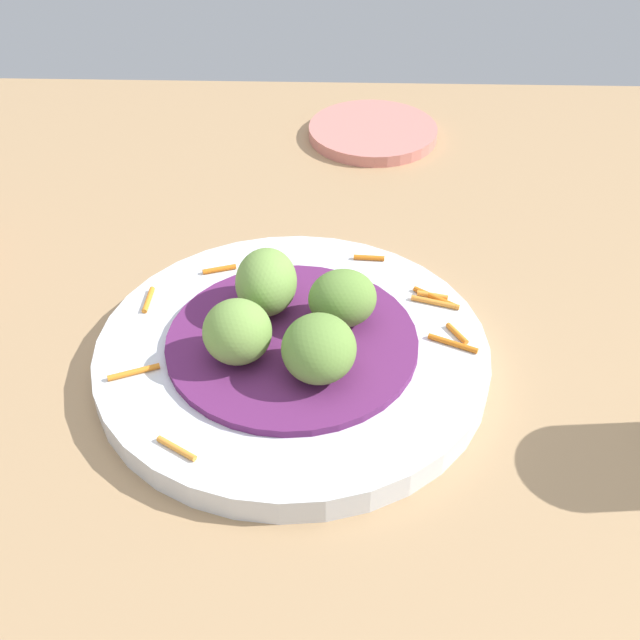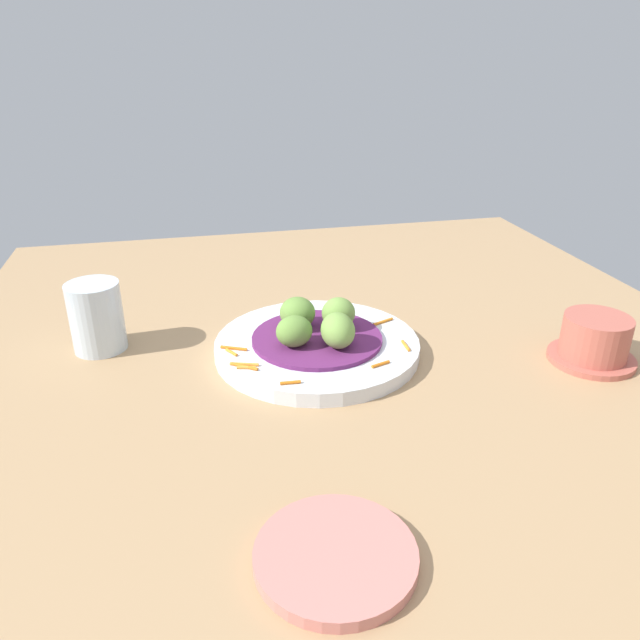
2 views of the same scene
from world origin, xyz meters
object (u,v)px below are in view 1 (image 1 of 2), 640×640
at_px(guac_scoop_center, 342,299).
at_px(side_plate_small, 373,132).
at_px(guac_scoop_left, 319,348).
at_px(guac_scoop_right, 266,282).
at_px(main_plate, 292,355).
at_px(guac_scoop_back, 237,332).

height_order(guac_scoop_center, side_plate_small, guac_scoop_center).
relative_size(guac_scoop_left, guac_scoop_right, 0.94).
xyz_separation_m(main_plate, guac_scoop_center, (-0.03, -0.02, 0.04)).
xyz_separation_m(guac_scoop_left, guac_scoop_center, (-0.01, -0.06, -0.00)).
height_order(guac_scoop_center, guac_scoop_right, guac_scoop_right).
xyz_separation_m(guac_scoop_right, guac_scoop_back, (0.01, 0.06, -0.00)).
height_order(guac_scoop_center, guac_scoop_back, guac_scoop_back).
relative_size(guac_scoop_center, side_plate_small, 0.36).
height_order(main_plate, guac_scoop_right, guac_scoop_right).
height_order(guac_scoop_left, guac_scoop_back, same).
distance_m(guac_scoop_center, side_plate_small, 0.35).
height_order(guac_scoop_back, side_plate_small, guac_scoop_back).
bearing_deg(main_plate, guac_scoop_center, -150.15).
xyz_separation_m(guac_scoop_center, guac_scoop_right, (0.06, -0.01, 0.00)).
bearing_deg(side_plate_small, guac_scoop_center, 85.02).
relative_size(main_plate, guac_scoop_back, 5.98).
bearing_deg(guac_scoop_left, guac_scoop_center, -105.15).
height_order(main_plate, guac_scoop_center, guac_scoop_center).
relative_size(guac_scoop_right, guac_scoop_back, 1.19).
bearing_deg(guac_scoop_left, guac_scoop_back, -15.15).
bearing_deg(guac_scoop_left, side_plate_small, -96.42).
distance_m(guac_scoop_left, guac_scoop_right, 0.08).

